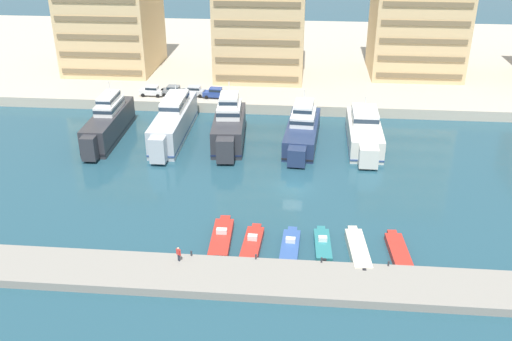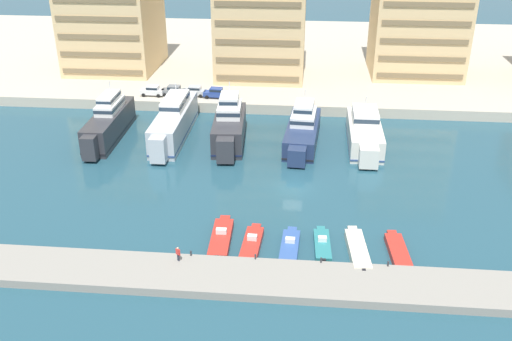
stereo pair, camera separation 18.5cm
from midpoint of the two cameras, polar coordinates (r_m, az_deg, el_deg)
ground_plane at (r=73.45m, az=3.79°, el=-1.78°), size 400.00×400.00×0.00m
quay_promenade at (r=130.59m, az=4.68°, el=11.27°), size 180.00×70.00×1.74m
pier_dock at (r=56.29m, az=3.14°, el=-10.96°), size 120.00×5.96×0.89m
yacht_charcoal_far_left at (r=90.29m, az=-14.46°, el=4.67°), size 3.86×18.65×8.36m
yacht_silver_left at (r=88.75m, az=-8.16°, el=4.87°), size 4.03×21.25×7.73m
yacht_charcoal_mid_left at (r=85.84m, az=-2.64°, el=4.46°), size 5.31×16.55×8.88m
yacht_navy_center_left at (r=86.14m, az=4.74°, el=4.09°), size 5.60×18.24×7.70m
yacht_ivory_center at (r=86.63m, az=10.87°, el=3.79°), size 4.87×17.60×6.86m
motorboat_red_far_left at (r=62.54m, az=-3.42°, el=-6.74°), size 2.30×8.44×1.40m
motorboat_red_left at (r=61.45m, az=-0.33°, el=-7.36°), size 2.18×7.37×1.39m
motorboat_blue_mid_left at (r=61.14m, az=3.49°, el=-7.59°), size 2.11×6.91×1.36m
motorboat_teal_center_left at (r=61.70m, az=6.72°, el=-7.42°), size 1.91×6.71×1.31m
motorboat_cream_center at (r=61.31m, az=10.20°, el=-7.86°), size 2.44×8.35×0.99m
motorboat_red_center_right at (r=61.96m, az=14.15°, el=-8.03°), size 2.30×8.05×0.83m
car_white_far_left at (r=103.01m, az=-10.28°, el=7.89°), size 4.17×2.06×1.80m
car_grey_left at (r=102.52m, az=-8.19°, el=7.95°), size 4.22×2.17×1.80m
car_silver_mid_left at (r=101.82m, az=-6.13°, el=7.95°), size 4.20×2.14×1.80m
car_blue_center_left at (r=100.54m, az=-4.00°, el=7.79°), size 4.20×2.13×1.80m
apartment_block_far_left at (r=119.76m, az=-14.21°, el=15.45°), size 17.23×18.17×25.56m
apartment_block_left at (r=110.09m, az=0.55°, el=16.23°), size 16.90×14.45×28.98m
apartment_block_mid_left at (r=116.31m, az=16.20°, el=15.63°), size 17.49×15.31×28.34m
pedestrian_near_edge at (r=58.11m, az=-7.72°, el=-8.16°), size 0.54×0.42×1.61m
bollard_west at (r=59.06m, az=-6.44°, el=-8.19°), size 0.20×0.20×0.61m
bollard_west_mid at (r=58.20m, az=0.03°, el=-8.58°), size 0.20×0.20×0.61m
bollard_east_mid at (r=58.08m, az=6.63°, el=-8.86°), size 0.20×0.20×0.61m
bollard_east at (r=58.71m, az=13.17°, el=-9.03°), size 0.20×0.20×0.61m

